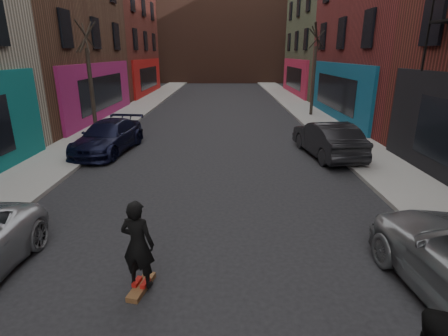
{
  "coord_description": "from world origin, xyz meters",
  "views": [
    {
      "loc": [
        0.4,
        0.44,
        4.07
      ],
      "look_at": [
        0.38,
        7.92,
        1.6
      ],
      "focal_mm": 28.0,
      "sensor_mm": 36.0,
      "label": 1
    }
  ],
  "objects_px": {
    "tree_right_far": "(315,62)",
    "skateboarder": "(138,244)",
    "parked_left_end": "(108,137)",
    "tree_left_far": "(89,68)",
    "skateboard": "(142,287)",
    "parked_right_end": "(327,139)"
  },
  "relations": [
    {
      "from": "tree_right_far",
      "to": "skateboarder",
      "type": "relative_size",
      "value": 4.16
    },
    {
      "from": "parked_left_end",
      "to": "tree_left_far",
      "type": "bearing_deg",
      "value": 125.75
    },
    {
      "from": "tree_left_far",
      "to": "tree_right_far",
      "type": "distance_m",
      "value": 13.78
    },
    {
      "from": "tree_right_far",
      "to": "skateboard",
      "type": "relative_size",
      "value": 8.5
    },
    {
      "from": "parked_left_end",
      "to": "parked_right_end",
      "type": "xyz_separation_m",
      "value": [
        9.2,
        -0.62,
        0.06
      ]
    },
    {
      "from": "tree_left_far",
      "to": "tree_right_far",
      "type": "xyz_separation_m",
      "value": [
        12.4,
        6.0,
        0.15
      ]
    },
    {
      "from": "parked_left_end",
      "to": "skateboard",
      "type": "xyz_separation_m",
      "value": [
        3.49,
        -9.27,
        -0.61
      ]
    },
    {
      "from": "tree_right_far",
      "to": "parked_left_end",
      "type": "height_order",
      "value": "tree_right_far"
    },
    {
      "from": "tree_right_far",
      "to": "skateboarder",
      "type": "distance_m",
      "value": 19.82
    },
    {
      "from": "tree_left_far",
      "to": "tree_right_far",
      "type": "height_order",
      "value": "tree_right_far"
    },
    {
      "from": "tree_right_far",
      "to": "skateboard",
      "type": "distance_m",
      "value": 19.96
    },
    {
      "from": "skateboarder",
      "to": "skateboard",
      "type": "bearing_deg",
      "value": -0.0
    },
    {
      "from": "tree_left_far",
      "to": "parked_left_end",
      "type": "relative_size",
      "value": 1.43
    },
    {
      "from": "tree_left_far",
      "to": "parked_right_end",
      "type": "xyz_separation_m",
      "value": [
        10.8,
        -3.59,
        -2.66
      ]
    },
    {
      "from": "tree_right_far",
      "to": "parked_left_end",
      "type": "distance_m",
      "value": 14.33
    },
    {
      "from": "tree_left_far",
      "to": "parked_left_end",
      "type": "bearing_deg",
      "value": -61.68
    },
    {
      "from": "parked_right_end",
      "to": "skateboarder",
      "type": "bearing_deg",
      "value": 48.96
    },
    {
      "from": "tree_left_far",
      "to": "skateboard",
      "type": "bearing_deg",
      "value": -67.41
    },
    {
      "from": "skateboard",
      "to": "parked_left_end",
      "type": "bearing_deg",
      "value": 123.03
    },
    {
      "from": "tree_right_far",
      "to": "skateboard",
      "type": "height_order",
      "value": "tree_right_far"
    },
    {
      "from": "tree_left_far",
      "to": "skateboarder",
      "type": "bearing_deg",
      "value": -67.41
    },
    {
      "from": "parked_right_end",
      "to": "tree_right_far",
      "type": "bearing_deg",
      "value": -107.11
    }
  ]
}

